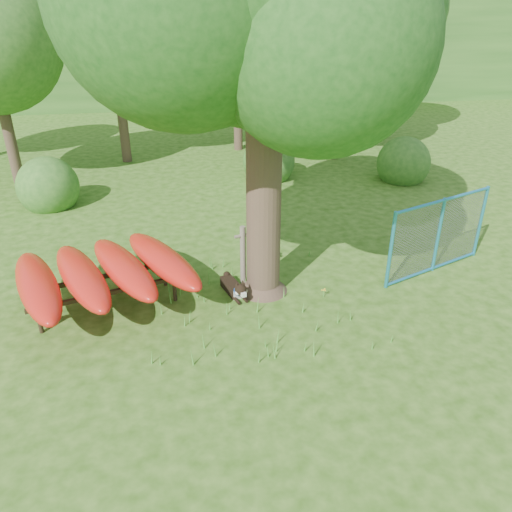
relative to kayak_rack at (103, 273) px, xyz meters
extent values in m
plane|color=#264D0F|center=(2.80, -1.41, -0.79)|extent=(80.00, 80.00, 0.00)
cylinder|color=#3C2C21|center=(3.21, 0.12, 1.91)|extent=(0.74, 0.74, 5.41)
cone|color=#3C2C21|center=(3.21, 0.12, -0.52)|extent=(1.11, 1.11, 0.54)
sphere|color=#194B15|center=(4.67, 0.87, 4.61)|extent=(3.89, 3.89, 3.89)
sphere|color=#194B15|center=(3.84, -1.14, 4.18)|extent=(3.46, 3.46, 3.46)
cylinder|color=#3C2C21|center=(3.86, 0.16, 2.67)|extent=(1.48, 0.80, 1.15)
cylinder|color=#3C2C21|center=(2.65, 0.29, 3.10)|extent=(1.22, 0.71, 1.11)
cylinder|color=#665C4C|center=(2.84, 0.51, -0.12)|extent=(0.15, 0.15, 1.34)
cylinder|color=#665C4C|center=(2.84, 0.51, 0.34)|extent=(0.37, 0.16, 0.07)
cylinder|color=black|center=(-1.15, -0.69, -0.54)|extent=(0.10, 0.10, 0.50)
cylinder|color=black|center=(1.34, 0.02, -0.54)|extent=(0.10, 0.10, 0.50)
cylinder|color=black|center=(-1.34, -0.02, -0.54)|extent=(0.10, 0.10, 0.50)
cylinder|color=black|center=(1.15, 0.69, -0.54)|extent=(0.10, 0.10, 0.50)
cube|color=black|center=(0.10, -0.34, -0.28)|extent=(2.90, 0.90, 0.08)
cube|color=black|center=(-0.10, 0.34, -0.28)|extent=(2.90, 0.90, 0.08)
ellipsoid|color=red|center=(-1.15, -0.33, 0.00)|extent=(1.68, 3.05, 0.48)
ellipsoid|color=red|center=(-0.38, -0.11, 0.00)|extent=(1.77, 3.04, 0.48)
ellipsoid|color=red|center=(0.38, 0.11, 0.00)|extent=(1.86, 3.02, 0.48)
ellipsoid|color=red|center=(1.15, 0.33, 0.00)|extent=(1.94, 3.00, 0.48)
cube|color=black|center=(2.54, 0.17, -0.68)|extent=(0.43, 0.72, 0.23)
cube|color=silver|center=(2.62, -0.11, -0.69)|extent=(0.24, 0.19, 0.21)
sphere|color=black|center=(2.67, -0.27, -0.51)|extent=(0.25, 0.25, 0.25)
cube|color=silver|center=(2.70, -0.38, -0.54)|extent=(0.13, 0.16, 0.09)
sphere|color=silver|center=(2.60, -0.31, -0.54)|extent=(0.12, 0.12, 0.12)
sphere|color=silver|center=(2.75, -0.27, -0.54)|extent=(0.12, 0.12, 0.12)
cone|color=black|center=(2.60, -0.25, -0.37)|extent=(0.09, 0.11, 0.12)
cone|color=black|center=(2.72, -0.22, -0.37)|extent=(0.13, 0.13, 0.12)
cylinder|color=black|center=(2.58, -0.27, -0.75)|extent=(0.15, 0.30, 0.07)
cylinder|color=black|center=(2.75, -0.22, -0.75)|extent=(0.15, 0.30, 0.07)
sphere|color=black|center=(2.48, 0.54, -0.58)|extent=(0.15, 0.15, 0.15)
torus|color=blue|center=(2.65, -0.20, -0.56)|extent=(0.25, 0.14, 0.24)
cylinder|color=teal|center=(5.85, -0.23, 0.09)|extent=(0.10, 0.10, 1.76)
cylinder|color=teal|center=(7.21, 0.32, 0.09)|extent=(0.10, 0.10, 1.76)
cylinder|color=teal|center=(8.58, 0.87, 0.09)|extent=(0.10, 0.10, 1.76)
cylinder|color=teal|center=(7.21, 0.32, 0.93)|extent=(2.75, 1.16, 0.07)
cylinder|color=teal|center=(7.21, 0.32, -0.75)|extent=(2.75, 1.16, 0.07)
plane|color=gray|center=(7.21, 0.32, 0.09)|extent=(2.72, 1.09, 2.94)
cylinder|color=#4F9C33|center=(4.40, -0.39, -0.71)|extent=(0.02, 0.02, 0.18)
sphere|color=yellow|center=(4.40, -0.39, -0.62)|extent=(0.03, 0.03, 0.03)
sphere|color=yellow|center=(4.43, -0.36, -0.61)|extent=(0.03, 0.03, 0.03)
sphere|color=yellow|center=(4.36, -0.37, -0.63)|extent=(0.03, 0.03, 0.03)
sphere|color=yellow|center=(4.42, -0.41, -0.62)|extent=(0.03, 0.03, 0.03)
sphere|color=yellow|center=(4.39, -0.41, -0.61)|extent=(0.03, 0.03, 0.03)
cylinder|color=#3C2C21|center=(-3.70, 8.59, 1.31)|extent=(0.36, 0.36, 4.20)
cylinder|color=#3C2C21|center=(-0.20, 10.59, 1.83)|extent=(0.36, 0.36, 5.25)
cylinder|color=#3C2C21|center=(4.30, 11.59, 1.13)|extent=(0.36, 0.36, 3.85)
sphere|color=#2C601F|center=(4.30, 11.59, 3.33)|extent=(4.00, 4.00, 4.00)
cylinder|color=#3C2C21|center=(7.80, 9.59, 1.59)|extent=(0.36, 0.36, 4.76)
sphere|color=#2C601F|center=(7.80, 9.59, 4.31)|extent=(4.80, 4.80, 4.80)
cylinder|color=#3C2C21|center=(10.80, 12.59, 1.66)|extent=(0.36, 0.36, 4.90)
sphere|color=#2C601F|center=(10.80, 12.59, 4.46)|extent=(4.60, 4.60, 4.60)
sphere|color=#2C601F|center=(-2.20, 6.09, -0.79)|extent=(1.80, 1.80, 1.80)
sphere|color=#2C601F|center=(9.30, 6.59, -0.79)|extent=(1.80, 1.80, 1.80)
sphere|color=#2C601F|center=(4.80, 7.59, -0.79)|extent=(1.80, 1.80, 1.80)
cube|color=#2C601F|center=(2.80, 26.59, 2.21)|extent=(80.00, 12.00, 6.00)
camera|label=1|loc=(1.49, -8.92, 4.72)|focal=35.00mm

